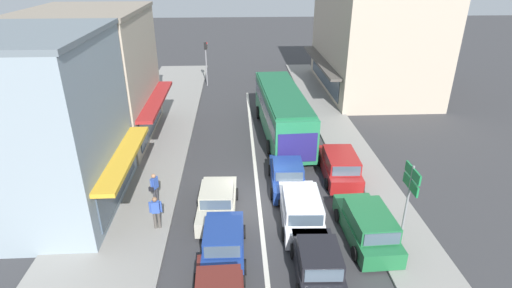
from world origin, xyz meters
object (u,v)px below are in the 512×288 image
at_px(city_bus, 282,110).
at_px(sedan_behind_bus_mid, 287,176).
at_px(parked_wagon_kerb_second, 339,165).
at_px(pedestrian_with_handbag_near, 155,187).
at_px(sedan_queue_gap_filler, 217,202).
at_px(pedestrian_browsing_midblock, 156,211).
at_px(directional_road_sign, 411,185).
at_px(parked_wagon_kerb_front, 367,226).
at_px(traffic_light_downstreet, 206,56).
at_px(hatchback_behind_bus_near, 224,243).
at_px(hatchback_adjacent_lane_lead, 318,264).
at_px(wagon_queue_far_back, 301,209).

relative_size(city_bus, sedan_behind_bus_mid, 2.58).
height_order(sedan_behind_bus_mid, parked_wagon_kerb_second, parked_wagon_kerb_second).
distance_m(sedan_behind_bus_mid, pedestrian_with_handbag_near, 6.94).
distance_m(sedan_queue_gap_filler, pedestrian_browsing_midblock, 2.94).
xyz_separation_m(sedan_behind_bus_mid, directional_road_sign, (4.52, -4.64, 2.04)).
bearing_deg(directional_road_sign, parked_wagon_kerb_front, -178.70).
bearing_deg(pedestrian_with_handbag_near, traffic_light_downstreet, 86.22).
relative_size(sedan_queue_gap_filler, pedestrian_browsing_midblock, 2.61).
xyz_separation_m(hatchback_behind_bus_near, directional_road_sign, (7.83, 0.81, 1.99)).
bearing_deg(hatchback_adjacent_lane_lead, traffic_light_downstreet, 102.36).
bearing_deg(city_bus, hatchback_adjacent_lane_lead, -90.61).
height_order(parked_wagon_kerb_second, traffic_light_downstreet, traffic_light_downstreet).
bearing_deg(traffic_light_downstreet, directional_road_sign, -67.42).
bearing_deg(parked_wagon_kerb_second, wagon_queue_far_back, -124.12).
bearing_deg(sedan_behind_bus_mid, parked_wagon_kerb_front, -58.04).
bearing_deg(parked_wagon_kerb_front, traffic_light_downstreet, 109.19).
relative_size(city_bus, pedestrian_browsing_midblock, 6.73).
xyz_separation_m(city_bus, traffic_light_downstreet, (-5.88, 12.29, 0.97)).
distance_m(parked_wagon_kerb_second, traffic_light_downstreet, 20.36).
distance_m(hatchback_adjacent_lane_lead, pedestrian_with_handbag_near, 8.95).
distance_m(hatchback_behind_bus_near, parked_wagon_kerb_second, 8.95).
relative_size(hatchback_behind_bus_near, pedestrian_browsing_midblock, 2.28).
xyz_separation_m(hatchback_adjacent_lane_lead, sedan_behind_bus_mid, (-0.32, 6.88, -0.05)).
bearing_deg(parked_wagon_kerb_front, pedestrian_browsing_midblock, 172.94).
bearing_deg(parked_wagon_kerb_second, sedan_behind_bus_mid, -164.21).
bearing_deg(parked_wagon_kerb_front, parked_wagon_kerb_second, 88.66).
distance_m(city_bus, sedan_behind_bus_mid, 7.09).
bearing_deg(parked_wagon_kerb_front, hatchback_adjacent_lane_lead, -139.68).
bearing_deg(parked_wagon_kerb_second, parked_wagon_kerb_front, -91.34).
bearing_deg(hatchback_behind_bus_near, directional_road_sign, 5.93).
bearing_deg(wagon_queue_far_back, hatchback_adjacent_lane_lead, -88.55).
distance_m(hatchback_behind_bus_near, traffic_light_downstreet, 24.89).
relative_size(hatchback_adjacent_lane_lead, pedestrian_browsing_midblock, 2.31).
distance_m(traffic_light_downstreet, pedestrian_with_handbag_near, 20.82).
relative_size(hatchback_behind_bus_near, pedestrian_with_handbag_near, 2.28).
height_order(hatchback_behind_bus_near, pedestrian_browsing_midblock, pedestrian_browsing_midblock).
height_order(sedan_queue_gap_filler, traffic_light_downstreet, traffic_light_downstreet).
distance_m(city_bus, pedestrian_browsing_midblock, 12.54).
bearing_deg(hatchback_adjacent_lane_lead, wagon_queue_far_back, 91.45).
height_order(sedan_queue_gap_filler, parked_wagon_kerb_second, parked_wagon_kerb_second).
xyz_separation_m(parked_wagon_kerb_front, directional_road_sign, (1.61, 0.04, 1.96)).
height_order(sedan_queue_gap_filler, hatchback_adjacent_lane_lead, hatchback_adjacent_lane_lead).
distance_m(city_bus, hatchback_adjacent_lane_lead, 13.90).
bearing_deg(city_bus, wagon_queue_far_back, -91.32).
height_order(city_bus, wagon_queue_far_back, city_bus).
xyz_separation_m(parked_wagon_kerb_front, traffic_light_downstreet, (-8.33, 23.93, 2.11)).
distance_m(city_bus, parked_wagon_kerb_second, 6.73).
bearing_deg(pedestrian_with_handbag_near, sedan_queue_gap_filler, -16.85).
distance_m(directional_road_sign, pedestrian_with_handbag_near, 11.86).
relative_size(parked_wagon_kerb_second, directional_road_sign, 1.27).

